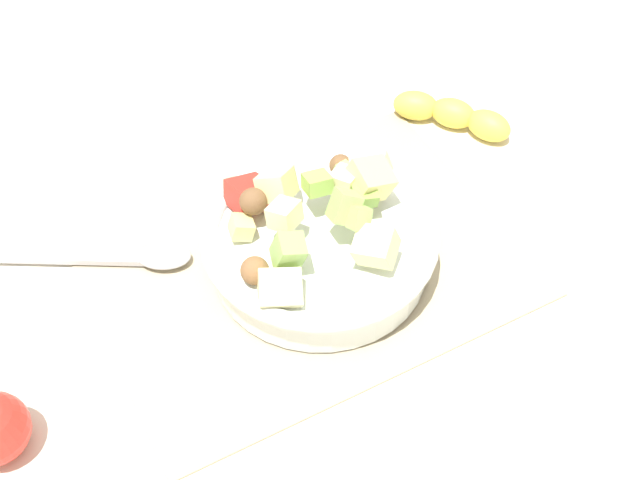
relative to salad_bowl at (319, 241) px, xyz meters
name	(u,v)px	position (x,y,z in m)	size (l,w,h in m)	color
ground_plane	(304,264)	(0.01, -0.01, -0.04)	(2.40, 2.40, 0.00)	silver
placemat	(304,262)	(0.01, -0.01, -0.04)	(0.43, 0.33, 0.01)	tan
salad_bowl	(319,241)	(0.00, 0.00, 0.00)	(0.24, 0.24, 0.11)	white
serving_spoon	(111,256)	(0.19, -0.11, -0.03)	(0.23, 0.15, 0.01)	#B7B7BC
banana_whole	(452,115)	(-0.25, -0.12, -0.02)	(0.12, 0.14, 0.04)	yellow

